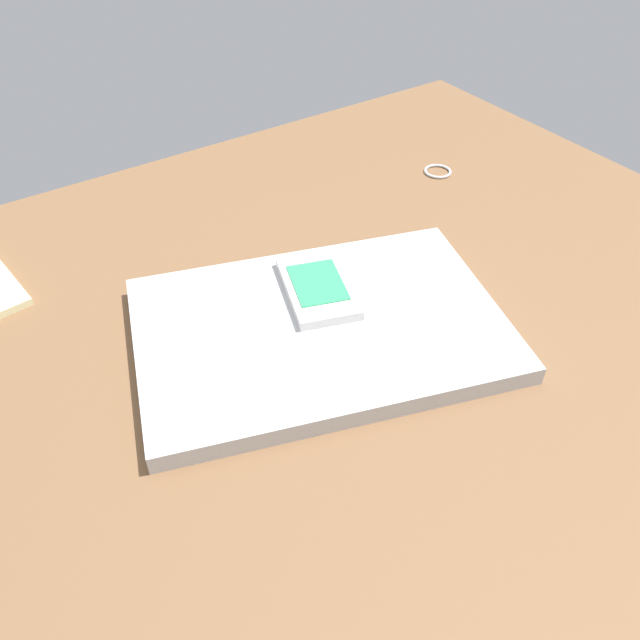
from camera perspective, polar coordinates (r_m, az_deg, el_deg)
desk_surface at (r=60.21cm, az=-6.92°, el=-4.67°), size 120.00×80.00×3.00cm
laptop_closed at (r=60.54cm, az=-0.00°, el=-0.76°), size 39.08×31.93×1.86cm
cell_phone_on_laptop at (r=62.92cm, az=-0.21°, el=2.93°), size 9.14×11.95×1.18cm
key_ring at (r=88.21cm, az=10.33°, el=12.76°), size 3.60×3.60×0.36cm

